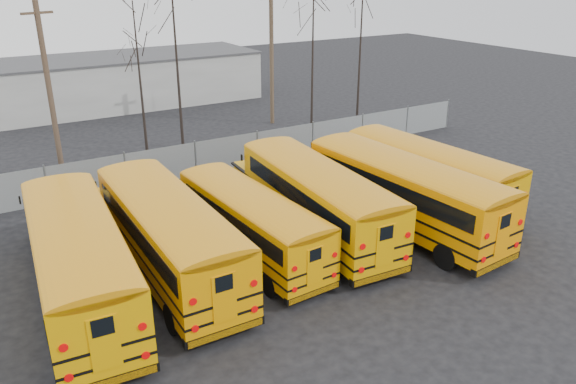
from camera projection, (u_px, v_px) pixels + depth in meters
ground at (312, 263)px, 22.83m from camera, size 120.00×120.00×0.00m
fence at (196, 159)px, 31.95m from camera, size 40.00×0.04×2.00m
distant_building at (127, 80)px, 48.38m from camera, size 22.00×8.00×4.00m
bus_a at (77, 253)px, 19.50m from camera, size 3.67×12.19×3.36m
bus_b at (166, 229)px, 21.38m from camera, size 2.84×11.92×3.33m
bus_c at (249, 217)px, 22.97m from camera, size 2.91×10.30×2.85m
bus_d at (314, 193)px, 24.72m from camera, size 3.50×11.94×3.30m
bus_e at (400, 187)px, 25.25m from camera, size 3.65×12.25×3.38m
bus_f at (425, 169)px, 28.02m from camera, size 3.45×11.28×3.11m
utility_pole_left at (50, 91)px, 30.17m from camera, size 1.66×0.68×9.63m
utility_pole_right at (272, 57)px, 41.15m from camera, size 1.73×0.30×9.70m
tree_2 at (140, 80)px, 34.52m from camera, size 0.26×0.26×9.34m
tree_3 at (176, 53)px, 34.91m from camera, size 0.26×0.26×12.36m
tree_4 at (313, 49)px, 37.86m from camera, size 0.26×0.26×11.93m
tree_5 at (361, 38)px, 40.85m from camera, size 0.26×0.26×12.67m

